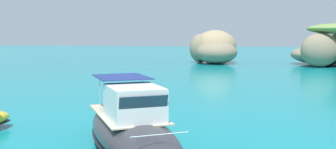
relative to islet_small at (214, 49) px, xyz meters
name	(u,v)px	position (x,y,z in m)	size (l,w,h in m)	color
islet_small	(214,49)	(0.00, 0.00, 0.00)	(12.11, 16.20, 6.61)	#9E8966
motorboat_charcoal	(132,130)	(1.93, -61.34, -1.80)	(8.29, 10.64, 3.31)	#2D2D33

